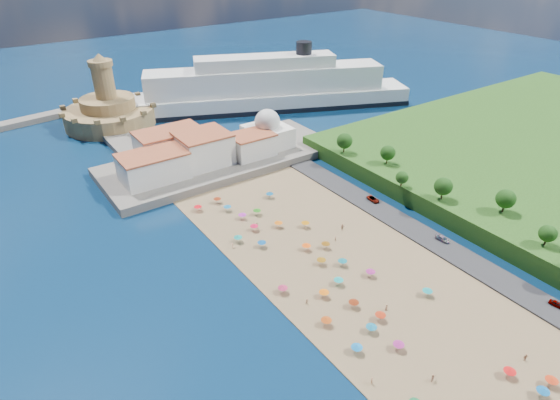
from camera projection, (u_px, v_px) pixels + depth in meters
ground at (322, 269)px, 123.17m from camera, size 700.00×700.00×0.00m
terrace at (221, 159)px, 179.37m from camera, size 90.00×36.00×3.00m
jetty at (134, 144)px, 193.54m from camera, size 18.00×70.00×2.40m
waterfront_buildings at (188, 151)px, 170.19m from camera, size 57.00×29.00×11.00m
domed_building at (267, 132)px, 184.15m from camera, size 16.00×16.00×15.00m
fortress at (109, 111)px, 212.18m from camera, size 40.00×40.00×32.40m
cruise_ship at (265, 90)px, 231.65m from camera, size 142.17×77.07×31.77m
beach_parasols at (343, 287)px, 113.71m from camera, size 30.65×113.18×2.20m
beachgoers at (328, 272)px, 120.31m from camera, size 36.52×103.92×1.86m
parked_cars at (432, 233)px, 135.85m from camera, size 2.46×65.03×1.28m
hillside_trees at (466, 196)px, 136.82m from camera, size 18.28×110.49×7.48m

